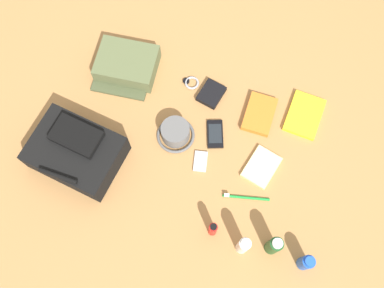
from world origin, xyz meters
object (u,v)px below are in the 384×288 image
at_px(wristwatch, 191,83).
at_px(wallet, 212,94).
at_px(deodorant_spray, 306,263).
at_px(toiletry_pouch, 127,65).
at_px(toothpaste_tube, 243,246).
at_px(notepad, 261,167).
at_px(media_player, 200,161).
at_px(toothbrush, 243,197).
at_px(cell_phone, 215,134).
at_px(sunscreen_spray, 213,229).
at_px(paperback_novel, 304,115).
at_px(travel_guidebook, 259,114).
at_px(backpack, 76,152).
at_px(bucket_hat, 175,133).
at_px(shampoo_bottle, 274,246).

xyz_separation_m(wristwatch, wallet, (-0.10, 0.02, 0.01)).
relative_size(deodorant_spray, wristwatch, 1.61).
height_order(wristwatch, wallet, wallet).
bearing_deg(toiletry_pouch, toothpaste_tube, 140.62).
relative_size(wristwatch, notepad, 0.47).
xyz_separation_m(toiletry_pouch, media_player, (-0.43, 0.29, -0.04)).
bearing_deg(toothbrush, cell_phone, -48.94).
relative_size(deodorant_spray, wallet, 1.04).
relative_size(toothpaste_tube, wallet, 1.41).
relative_size(cell_phone, media_player, 1.45).
xyz_separation_m(toothpaste_tube, wristwatch, (0.41, -0.59, -0.07)).
height_order(deodorant_spray, media_player, deodorant_spray).
bearing_deg(sunscreen_spray, paperback_novel, -110.11).
bearing_deg(deodorant_spray, toothbrush, -30.75).
distance_m(toiletry_pouch, toothpaste_tube, 0.89).
bearing_deg(media_player, toiletry_pouch, -34.04).
xyz_separation_m(toothpaste_tube, sunscreen_spray, (0.12, -0.02, -0.02)).
distance_m(paperback_novel, wristwatch, 0.50).
height_order(travel_guidebook, cell_phone, travel_guidebook).
xyz_separation_m(backpack, media_player, (-0.47, -0.14, -0.06)).
xyz_separation_m(backpack, travel_guidebook, (-0.63, -0.41, -0.05)).
distance_m(backpack, paperback_novel, 0.94).
xyz_separation_m(bucket_hat, toothbrush, (-0.34, 0.16, -0.03)).
bearing_deg(bucket_hat, cell_phone, -159.03).
bearing_deg(toothbrush, sunscreen_spray, 65.70).
bearing_deg(cell_phone, toothpaste_tube, 120.35).
xyz_separation_m(backpack, toothbrush, (-0.67, -0.06, -0.06)).
bearing_deg(toothbrush, toothpaste_tube, 104.45).
bearing_deg(toothbrush, shampoo_bottle, 135.56).
xyz_separation_m(deodorant_spray, wallet, (0.53, -0.55, -0.04)).
bearing_deg(media_player, bucket_hat, -28.70).
distance_m(deodorant_spray, media_player, 0.55).
xyz_separation_m(toothpaste_tube, media_player, (0.25, -0.27, -0.07)).
distance_m(shampoo_bottle, notepad, 0.32).
bearing_deg(bucket_hat, toothbrush, 155.14).
relative_size(shampoo_bottle, cell_phone, 1.09).
xyz_separation_m(paperback_novel, media_player, (0.34, 0.33, -0.00)).
bearing_deg(paperback_novel, deodorant_spray, 103.71).
xyz_separation_m(shampoo_bottle, notepad, (0.12, -0.29, -0.06)).
xyz_separation_m(cell_phone, toothbrush, (-0.19, 0.21, 0.00)).
relative_size(toothpaste_tube, notepad, 1.03).
xyz_separation_m(toiletry_pouch, wristwatch, (-0.28, -0.03, -0.03)).
xyz_separation_m(toiletry_pouch, bucket_hat, (-0.30, 0.22, -0.01)).
bearing_deg(toiletry_pouch, sunscreen_spray, 136.21).
relative_size(toiletry_pouch, bucket_hat, 1.72).
bearing_deg(media_player, cell_phone, -98.32).
distance_m(sunscreen_spray, cell_phone, 0.40).
distance_m(bucket_hat, toothbrush, 0.37).
bearing_deg(toothpaste_tube, backpack, -10.34).
xyz_separation_m(deodorant_spray, shampoo_bottle, (0.13, -0.02, 0.02)).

